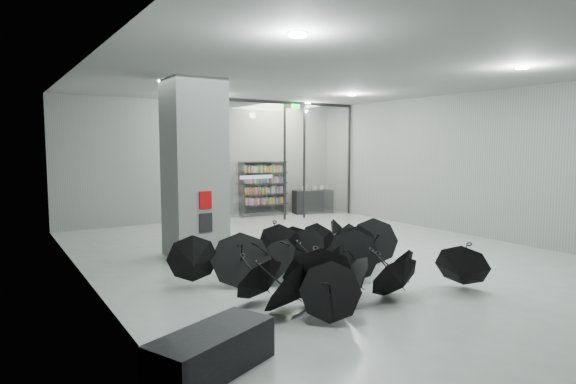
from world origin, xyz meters
TOP-DOWN VIEW (x-y plane):
  - room at (0.00, 0.00)m, footprint 14.00×14.02m
  - column at (-2.50, 2.00)m, footprint 1.20×1.20m
  - fire_cabinet at (-2.50, 1.38)m, footprint 0.28×0.04m
  - info_panel at (-2.50, 1.38)m, footprint 0.30×0.03m
  - exit_sign at (2.40, 5.30)m, footprint 0.30×0.06m
  - glass_partition at (2.39, 5.50)m, footprint 5.06×0.08m
  - bench at (-4.50, -3.55)m, footprint 1.63×1.19m
  - bookshelf at (1.97, 6.75)m, footprint 1.80×0.55m
  - shop_counter at (3.82, 6.28)m, footprint 1.54×0.92m
  - umbrella_cluster at (-1.37, -1.34)m, footprint 5.32×4.56m

SIDE VIEW (x-z plane):
  - bench at x=-4.50m, z-range 0.00..0.48m
  - umbrella_cluster at x=-1.37m, z-range -0.35..0.95m
  - shop_counter at x=3.82m, z-range 0.00..0.87m
  - info_panel at x=-2.50m, z-range 0.64..1.06m
  - bookshelf at x=1.97m, z-range 0.00..1.95m
  - fire_cabinet at x=-2.50m, z-range 1.16..1.54m
  - column at x=-2.50m, z-range 0.00..4.00m
  - glass_partition at x=2.39m, z-range 0.18..4.18m
  - room at x=0.00m, z-range 0.84..4.85m
  - exit_sign at x=2.40m, z-range 3.74..3.90m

